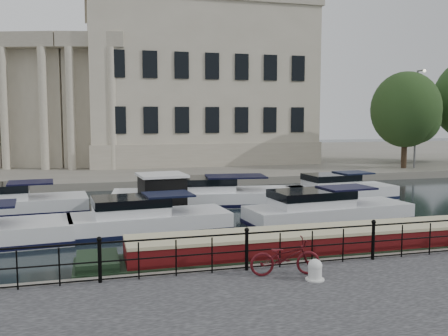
# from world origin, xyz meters

# --- Properties ---
(ground_plane) EXTENTS (160.00, 160.00, 0.00)m
(ground_plane) POSITION_xyz_m (0.00, 0.00, 0.00)
(ground_plane) COLOR black
(ground_plane) RESTS_ON ground
(far_bank) EXTENTS (120.00, 42.00, 0.55)m
(far_bank) POSITION_xyz_m (0.00, 39.00, 0.28)
(far_bank) COLOR #6B665B
(far_bank) RESTS_ON ground_plane
(railing) EXTENTS (24.14, 0.14, 1.22)m
(railing) POSITION_xyz_m (0.00, -2.25, 1.20)
(railing) COLOR black
(railing) RESTS_ON near_quay
(civic_building) EXTENTS (53.55, 31.84, 16.85)m
(civic_building) POSITION_xyz_m (-1.00, 34.71, 7.04)
(civic_building) COLOR #ADA38C
(civic_building) RESTS_ON far_bank
(bicycle) EXTENTS (2.01, 0.93, 1.02)m
(bicycle) POSITION_xyz_m (0.87, -2.96, 1.06)
(bicycle) COLOR #470C11
(bicycle) RESTS_ON near_quay
(mooring_bollard) EXTENTS (0.50, 0.50, 0.56)m
(mooring_bollard) POSITION_xyz_m (1.49, -3.53, 0.81)
(mooring_bollard) COLOR silver
(mooring_bollard) RESTS_ON near_quay
(narrowboat) EXTENTS (14.87, 2.06, 1.55)m
(narrowboat) POSITION_xyz_m (2.70, -0.66, 0.37)
(narrowboat) COLOR black
(narrowboat) RESTS_ON ground_plane
(harbour_hut) EXTENTS (3.20, 2.74, 2.19)m
(harbour_hut) POSITION_xyz_m (-0.84, 8.47, 0.95)
(harbour_hut) COLOR #6B665B
(harbour_hut) RESTS_ON ground_plane
(cabin_cruisers) EXTENTS (27.23, 10.29, 1.99)m
(cabin_cruisers) POSITION_xyz_m (-0.62, 8.30, 0.37)
(cabin_cruisers) COLOR silver
(cabin_cruisers) RESTS_ON ground_plane
(trees) EXTENTS (15.48, 10.14, 9.74)m
(trees) POSITION_xyz_m (26.64, 23.28, 5.66)
(trees) COLOR black
(trees) RESTS_ON far_bank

